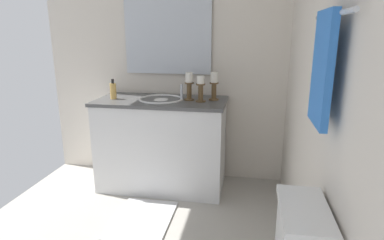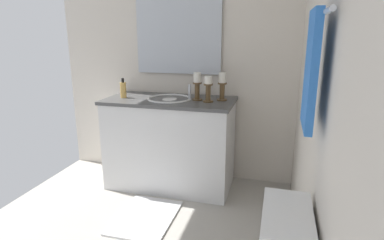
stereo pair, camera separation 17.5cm
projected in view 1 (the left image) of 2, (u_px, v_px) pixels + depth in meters
wall_back at (324, 72)px, 1.61m from camera, size 2.71×0.04×2.45m
wall_left at (165, 54)px, 3.10m from camera, size 0.04×2.36×2.45m
vanity_cabinet at (162, 144)px, 3.00m from camera, size 0.58×1.18×0.84m
sink_basin at (161, 104)px, 2.90m from camera, size 0.40×0.40×0.24m
mirror at (167, 31)px, 3.00m from camera, size 0.02×0.83×0.79m
candle_holder_tall at (214, 86)px, 2.84m from camera, size 0.09×0.09×0.25m
candle_holder_short at (201, 88)px, 2.77m from camera, size 0.09×0.09×0.22m
candle_holder_mid at (189, 86)px, 2.83m from camera, size 0.09×0.09×0.25m
soap_bottle at (113, 91)px, 2.90m from camera, size 0.06×0.06×0.18m
towel_bar at (333, 14)px, 1.25m from camera, size 0.59×0.02×0.02m
towel_near_vanity at (322, 69)px, 1.31m from camera, size 0.28×0.03×0.47m
bath_mat at (142, 220)px, 2.51m from camera, size 0.60×0.44×0.02m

